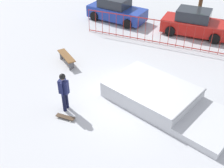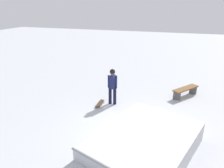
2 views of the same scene
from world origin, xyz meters
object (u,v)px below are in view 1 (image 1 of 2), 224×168
at_px(skate_ramp, 161,98).
at_px(skateboard, 65,117).
at_px(skater, 64,89).
at_px(park_bench, 66,57).
at_px(parked_car_red, 195,24).
at_px(parked_car_blue, 116,10).

relative_size(skate_ramp, skateboard, 7.39).
bearing_deg(skateboard, skate_ramp, -144.85).
bearing_deg(skater, skateboard, 111.78).
distance_m(skater, skateboard, 1.11).
height_order(park_bench, parked_car_red, parked_car_red).
bearing_deg(park_bench, parked_car_red, 49.23).
distance_m(skate_ramp, park_bench, 5.62).
bearing_deg(park_bench, skateboard, -59.68).
relative_size(skater, park_bench, 1.14).
relative_size(skater, skateboard, 2.14).
bearing_deg(skate_ramp, park_bench, -175.41).
bearing_deg(parked_car_blue, skate_ramp, -47.73).
xyz_separation_m(skate_ramp, parked_car_red, (0.10, 7.81, 0.41)).
xyz_separation_m(skate_ramp, skateboard, (-3.22, -2.42, -0.24)).
xyz_separation_m(skater, parked_car_red, (3.60, 9.70, -0.28)).
relative_size(park_bench, parked_car_red, 0.37).
xyz_separation_m(park_bench, parked_car_blue, (0.06, 6.70, 0.37)).
distance_m(skateboard, parked_car_red, 10.77).
height_order(skater, park_bench, skater).
distance_m(skater, parked_car_blue, 10.15).
bearing_deg(skateboard, skater, -63.42).
bearing_deg(skateboard, parked_car_blue, -80.08).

